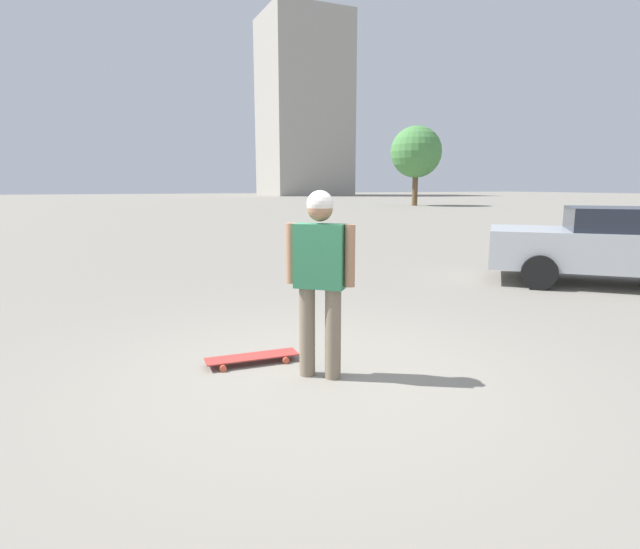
# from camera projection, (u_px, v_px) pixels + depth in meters

# --- Properties ---
(ground_plane) EXTENTS (220.00, 220.00, 0.00)m
(ground_plane) POSITION_uv_depth(u_px,v_px,m) (320.00, 376.00, 4.75)
(ground_plane) COLOR gray
(person) EXTENTS (0.46, 0.52, 1.75)m
(person) POSITION_uv_depth(u_px,v_px,m) (320.00, 269.00, 4.56)
(person) COLOR #7A6B56
(person) RESTS_ON ground_plane
(skateboard) EXTENTS (0.33, 0.95, 0.08)m
(skateboard) POSITION_uv_depth(u_px,v_px,m) (252.00, 357.00, 5.08)
(skateboard) COLOR #A5332D
(skateboard) RESTS_ON ground_plane
(car_parked_near) EXTENTS (4.32, 4.43, 1.40)m
(car_parked_near) POSITION_uv_depth(u_px,v_px,m) (622.00, 245.00, 8.92)
(car_parked_near) COLOR #ADB2B7
(car_parked_near) RESTS_ON ground_plane
(building_block_distant) EXTENTS (13.60, 14.06, 31.03)m
(building_block_distant) POSITION_uv_depth(u_px,v_px,m) (304.00, 107.00, 89.02)
(building_block_distant) COLOR #9E998E
(building_block_distant) RESTS_ON ground_plane
(tree_distant) EXTENTS (4.50, 4.50, 6.94)m
(tree_distant) POSITION_uv_depth(u_px,v_px,m) (416.00, 152.00, 43.92)
(tree_distant) COLOR brown
(tree_distant) RESTS_ON ground_plane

